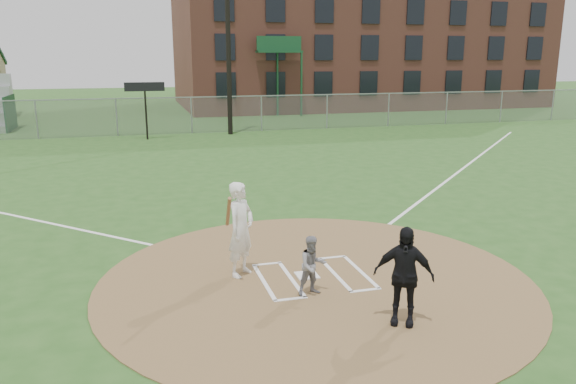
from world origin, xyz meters
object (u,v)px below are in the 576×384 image
object	(u,v)px
home_plate	(307,275)
catcher	(313,266)
umpire	(404,276)
batter_at_plate	(241,229)

from	to	relation	value
home_plate	catcher	xyz separation A→B (m)	(-0.17, -0.84, 0.54)
umpire	batter_at_plate	size ratio (longest dim) A/B	0.87
catcher	batter_at_plate	xyz separation A→B (m)	(-1.06, 1.27, 0.39)
home_plate	catcher	world-z (taller)	catcher
umpire	batter_at_plate	bearing A→B (deg)	158.52
umpire	catcher	bearing A→B (deg)	156.44
home_plate	umpire	distance (m)	2.60
home_plate	batter_at_plate	size ratio (longest dim) A/B	0.22
umpire	batter_at_plate	distance (m)	3.45
catcher	batter_at_plate	world-z (taller)	batter_at_plate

